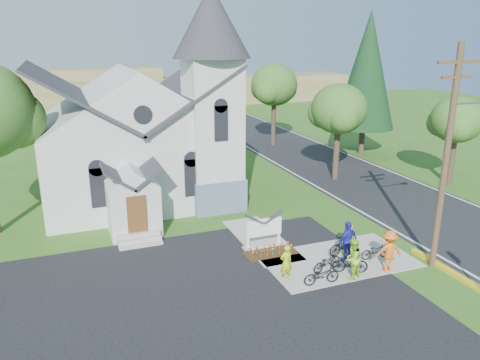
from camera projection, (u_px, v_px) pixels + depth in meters
name	position (u px, v px, depth m)	size (l,w,h in m)	color
ground	(316.00, 271.00, 21.27)	(120.00, 120.00, 0.00)	#36611B
parking_lot	(176.00, 328.00, 17.08)	(20.00, 16.00, 0.02)	black
road	(331.00, 167.00, 38.08)	(8.00, 90.00, 0.02)	black
sidewalk	(338.00, 260.00, 22.23)	(7.00, 4.00, 0.05)	gray
church	(141.00, 120.00, 28.98)	(12.35, 12.00, 13.00)	silver
church_sign	(264.00, 228.00, 23.41)	(2.20, 0.40, 1.70)	gray
flower_bed	(271.00, 253.00, 22.90)	(2.60, 1.10, 0.07)	#3A210F
utility_pole	(448.00, 152.00, 20.19)	(3.45, 0.28, 10.00)	#462F23
tree_road_near	(339.00, 109.00, 33.36)	(4.00, 4.00, 7.05)	#39291F
tree_road_mid	(274.00, 85.00, 44.06)	(4.40, 4.40, 7.80)	#39291F
tree_road_far	(457.00, 120.00, 32.37)	(3.60, 3.60, 6.30)	#39291F
conifer	(367.00, 70.00, 40.30)	(5.20, 5.20, 12.40)	#39291F
distant_hills	(152.00, 91.00, 72.02)	(61.00, 10.00, 5.60)	olive
cyclist_0	(286.00, 263.00, 20.13)	(0.60, 0.39, 1.65)	#ACC417
bike_0	(322.00, 275.00, 19.91)	(0.57, 1.63, 0.85)	black
cyclist_1	(352.00, 259.00, 20.28)	(0.89, 0.70, 1.84)	#98E12A
bike_1	(344.00, 245.00, 22.58)	(0.48, 1.68, 1.01)	black
cyclist_2	(348.00, 241.00, 21.87)	(1.15, 0.48, 1.97)	#2021A3
bike_2	(327.00, 262.00, 21.05)	(0.57, 1.64, 0.86)	black
cyclist_3	(389.00, 251.00, 20.93)	(1.24, 0.71, 1.92)	orange
bike_3	(350.00, 263.00, 20.86)	(0.45, 1.59, 0.96)	black
cyclist_4	(348.00, 239.00, 22.53)	(0.78, 0.51, 1.60)	#A3C324
bike_4	(375.00, 251.00, 22.22)	(0.53, 1.52, 0.80)	black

